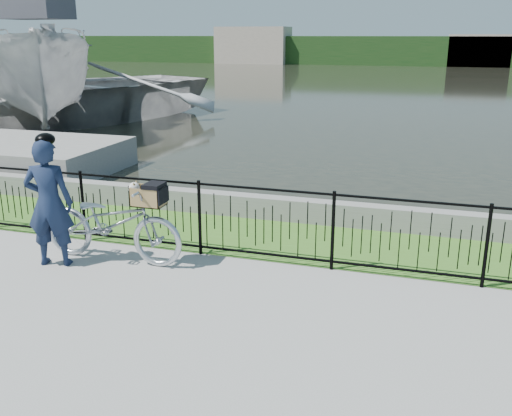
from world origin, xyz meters
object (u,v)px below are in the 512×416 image
(bicycle_rig, at_px, (112,222))
(boat_far, at_px, (76,91))
(cyclist, at_px, (49,202))
(boat_near, at_px, (40,75))

(bicycle_rig, distance_m, boat_far, 14.92)
(cyclist, bearing_deg, boat_far, 122.71)
(bicycle_rig, relative_size, cyclist, 1.16)
(bicycle_rig, height_order, cyclist, cyclist)
(bicycle_rig, relative_size, boat_near, 0.24)
(cyclist, bearing_deg, boat_near, 127.29)
(cyclist, relative_size, boat_far, 0.15)
(boat_near, relative_size, boat_far, 0.70)
(boat_near, bearing_deg, cyclist, -52.71)
(bicycle_rig, bearing_deg, boat_near, 130.91)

